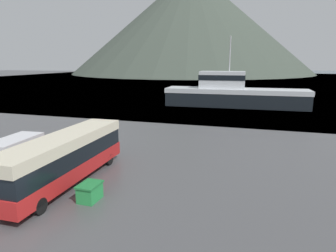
{
  "coord_description": "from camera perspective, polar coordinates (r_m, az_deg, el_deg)",
  "views": [
    {
      "loc": [
        10.67,
        -10.51,
        7.93
      ],
      "look_at": [
        2.7,
        15.44,
        2.0
      ],
      "focal_mm": 32.0,
      "sensor_mm": 36.0,
      "label": 1
    }
  ],
  "objects": [
    {
      "name": "ground_plane",
      "position": [
        16.95,
        -26.03,
        -16.93
      ],
      "size": [
        400.0,
        400.0,
        0.0
      ],
      "primitive_type": "plane",
      "color": "#4C4C4F"
    },
    {
      "name": "water_surface",
      "position": [
        156.65,
        13.3,
        9.1
      ],
      "size": [
        240.0,
        240.0,
        0.0
      ],
      "primitive_type": "plane",
      "color": "#475B6B",
      "rests_on": "ground"
    },
    {
      "name": "hill_backdrop",
      "position": [
        203.45,
        4.5,
        19.05
      ],
      "size": [
        151.37,
        151.37,
        63.8
      ],
      "primitive_type": "cone",
      "color": "#424C42",
      "rests_on": "ground"
    },
    {
      "name": "tour_bus",
      "position": [
        20.72,
        -18.99,
        -5.52
      ],
      "size": [
        2.7,
        11.47,
        3.24
      ],
      "rotation": [
        0.0,
        0.0,
        0.02
      ],
      "color": "red",
      "rests_on": "ground"
    },
    {
      "name": "delivery_van",
      "position": [
        24.22,
        -26.17,
        -4.67
      ],
      "size": [
        2.43,
        6.16,
        2.64
      ],
      "rotation": [
        0.0,
        0.0,
        0.08
      ],
      "color": "silver",
      "rests_on": "ground"
    },
    {
      "name": "fishing_boat",
      "position": [
        54.25,
        12.29,
        6.14
      ],
      "size": [
        24.67,
        6.28,
        12.08
      ],
      "rotation": [
        0.0,
        0.0,
        4.75
      ],
      "color": "black",
      "rests_on": "water_surface"
    },
    {
      "name": "storage_bin",
      "position": [
        18.26,
        -14.68,
        -12.04
      ],
      "size": [
        1.1,
        1.48,
        1.03
      ],
      "color": "green",
      "rests_on": "ground"
    }
  ]
}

